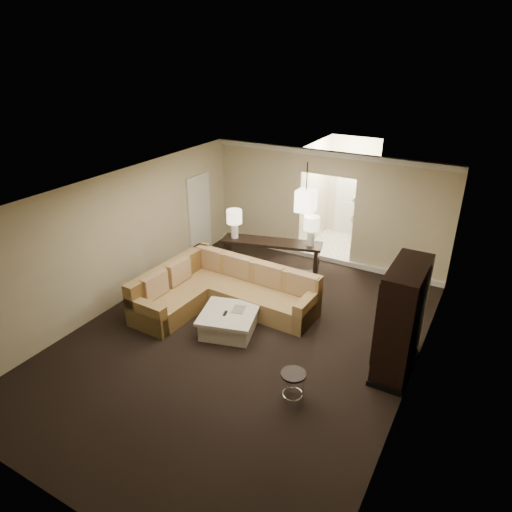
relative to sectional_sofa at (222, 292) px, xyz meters
The scene contains 19 objects.
ground 1.29m from the sectional_sofa, 37.62° to the right, with size 8.00×8.00×0.00m, color black.
wall_back 3.54m from the sectional_sofa, 73.28° to the left, with size 6.00×0.04×2.80m, color #C2B892.
wall_front 4.96m from the sectional_sofa, 78.40° to the right, with size 6.00×0.04×2.80m, color #C2B892.
wall_left 2.39m from the sectional_sofa, 159.63° to the right, with size 0.04×8.00×2.80m, color #C2B892.
wall_right 4.17m from the sectional_sofa, 10.71° to the right, with size 0.04×8.00×2.80m, color #C2B892.
ceiling 2.72m from the sectional_sofa, 37.62° to the right, with size 6.00×8.00×0.02m, color silver.
crown_molding 4.09m from the sectional_sofa, 73.03° to the left, with size 6.00×0.10×0.12m, color silver.
baseboard 3.36m from the sectional_sofa, 73.03° to the left, with size 6.00×0.10×0.12m, color silver.
side_door 2.94m from the sectional_sofa, 134.24° to the left, with size 0.05×0.90×2.10m, color white.
foyer 4.78m from the sectional_sofa, 78.00° to the left, with size 1.44×2.02×2.80m.
sectional_sofa is the anchor object (origin of this frame).
coffee_table 0.92m from the sectional_sofa, 48.02° to the right, with size 1.28×1.28×0.44m.
console_table 1.80m from the sectional_sofa, 82.09° to the left, with size 2.38×1.13×0.90m.
armoire 3.72m from the sectional_sofa, ahead, with size 0.58×1.36×1.96m.
drink_table 3.03m from the sectional_sofa, 35.30° to the right, with size 0.40×0.40×0.50m.
table_lamp_left 1.93m from the sectional_sofa, 111.86° to the left, with size 0.36×0.36×0.69m.
table_lamp_right 2.51m from the sectional_sofa, 61.16° to the left, with size 0.36×0.36×0.69m.
pendant_light 2.69m from the sectional_sofa, 63.40° to the left, with size 0.38×0.38×1.09m.
person 5.09m from the sectional_sofa, 73.61° to the left, with size 0.70×0.47×1.94m, color beige.
Camera 1 is at (3.71, -6.10, 5.09)m, focal length 32.00 mm.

